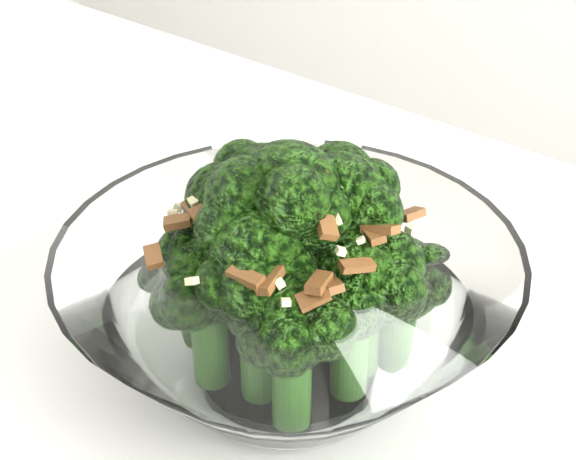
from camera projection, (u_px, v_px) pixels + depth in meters
The scene contains 1 object.
broccoli_dish at pixel (289, 298), 0.44m from camera, with size 0.23×0.23×0.14m.
Camera 1 is at (0.41, -0.26, 1.07)m, focal length 55.00 mm.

